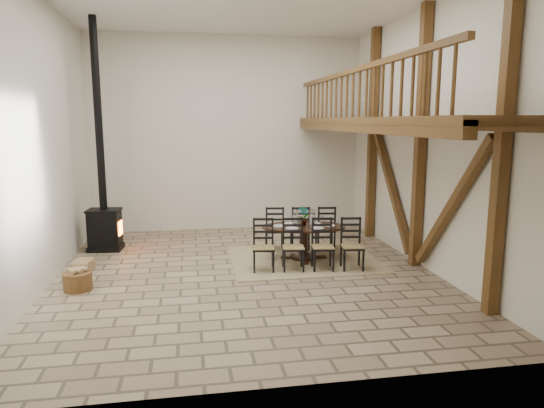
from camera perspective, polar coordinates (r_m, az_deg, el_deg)
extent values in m
plane|color=tan|center=(9.26, -3.00, -8.17)|extent=(8.00, 8.00, 0.00)
cube|color=silver|center=(12.79, -5.21, 8.17)|extent=(7.00, 0.02, 5.00)
cube|color=silver|center=(4.87, 2.23, 5.65)|extent=(7.00, 0.02, 5.00)
cube|color=silver|center=(9.11, -25.75, 6.62)|extent=(0.02, 8.00, 5.00)
cube|color=silver|center=(9.84, 17.71, 7.28)|extent=(0.02, 8.00, 5.00)
cube|color=brown|center=(7.64, 25.51, 6.21)|extent=(0.18, 0.18, 5.00)
cube|color=brown|center=(9.79, 17.08, 7.31)|extent=(0.18, 0.18, 5.00)
cube|color=brown|center=(12.08, 11.74, 7.92)|extent=(0.18, 0.18, 5.00)
cube|color=brown|center=(8.80, 20.35, -0.32)|extent=(0.14, 2.16, 2.54)
cube|color=brown|center=(11.01, 13.90, 1.93)|extent=(0.14, 2.16, 2.54)
cube|color=brown|center=(9.78, 17.17, 9.06)|extent=(0.20, 7.80, 0.20)
cube|color=brown|center=(9.50, 13.47, 9.52)|extent=(1.60, 7.80, 0.12)
cube|color=brown|center=(9.25, 9.40, 9.03)|extent=(0.18, 7.80, 0.22)
cube|color=brown|center=(9.29, 9.58, 15.21)|extent=(0.09, 7.60, 0.09)
cube|color=brown|center=(9.26, 9.50, 12.62)|extent=(0.06, 7.60, 0.86)
cube|color=tan|center=(10.18, 3.72, -6.44)|extent=(3.00, 2.50, 0.02)
ellipsoid|color=black|center=(10.01, 3.76, -2.69)|extent=(1.84, 1.25, 0.04)
cylinder|color=black|center=(10.09, 3.74, -4.67)|extent=(0.17, 0.17, 0.63)
cylinder|color=black|center=(10.17, 3.72, -6.23)|extent=(0.53, 0.53, 0.06)
cube|color=#9E8A48|center=(9.27, -1.00, -5.18)|extent=(0.46, 0.45, 0.04)
cube|color=black|center=(9.34, -1.00, -6.60)|extent=(0.44, 0.44, 0.44)
cube|color=black|center=(9.38, -1.04, -3.34)|extent=(0.36, 0.08, 0.57)
cube|color=#9E8A48|center=(9.30, 2.52, -5.14)|extent=(0.46, 0.45, 0.04)
cube|color=black|center=(9.37, 2.51, -6.55)|extent=(0.44, 0.44, 0.44)
cube|color=black|center=(9.41, 2.43, -3.30)|extent=(0.36, 0.08, 0.57)
cube|color=#9E8A48|center=(9.37, 6.00, -5.07)|extent=(0.46, 0.45, 0.04)
cube|color=black|center=(9.44, 5.97, -6.47)|extent=(0.44, 0.44, 0.44)
cube|color=black|center=(9.48, 5.86, -3.25)|extent=(0.36, 0.08, 0.57)
cube|color=#9E8A48|center=(9.47, 9.42, -4.99)|extent=(0.46, 0.45, 0.04)
cube|color=black|center=(9.54, 9.38, -6.38)|extent=(0.44, 0.44, 0.44)
cube|color=black|center=(9.58, 9.24, -3.19)|extent=(0.36, 0.08, 0.57)
cube|color=#9E8A48|center=(10.75, 0.28, -3.08)|extent=(0.46, 0.45, 0.04)
cube|color=black|center=(10.81, 0.28, -4.31)|extent=(0.44, 0.44, 0.44)
cube|color=black|center=(10.52, 0.33, -1.89)|extent=(0.36, 0.08, 0.57)
cube|color=#9E8A48|center=(10.80, 3.30, -3.04)|extent=(0.46, 0.45, 0.04)
cube|color=black|center=(10.85, 3.29, -4.27)|extent=(0.44, 0.44, 0.44)
cube|color=black|center=(10.57, 3.42, -1.86)|extent=(0.36, 0.08, 0.57)
cube|color=#9E8A48|center=(10.87, 6.29, -3.00)|extent=(0.46, 0.45, 0.04)
cube|color=black|center=(10.93, 6.27, -4.22)|extent=(0.44, 0.44, 0.44)
cube|color=black|center=(10.64, 6.47, -1.82)|extent=(0.36, 0.08, 0.57)
cube|color=silver|center=(10.00, 3.76, -2.55)|extent=(1.40, 0.82, 0.01)
cube|color=white|center=(9.99, 3.77, -2.08)|extent=(0.88, 0.39, 0.18)
cylinder|color=white|center=(9.95, 2.80, -1.64)|extent=(0.12, 0.12, 0.34)
cylinder|color=white|center=(9.99, 4.75, -1.62)|extent=(0.12, 0.12, 0.34)
cylinder|color=white|center=(9.97, 2.79, -2.15)|extent=(0.06, 0.06, 0.16)
cylinder|color=white|center=(10.01, 4.74, -2.12)|extent=(0.06, 0.06, 0.16)
imported|color=#4C723F|center=(10.01, 3.75, -1.41)|extent=(0.23, 0.17, 0.40)
cube|color=black|center=(11.48, -18.95, -4.85)|extent=(0.76, 0.61, 0.11)
cube|color=black|center=(11.38, -19.07, -2.71)|extent=(0.70, 0.55, 0.77)
cube|color=#FF590C|center=(11.30, -17.40, -2.71)|extent=(0.05, 0.31, 0.31)
cube|color=black|center=(11.31, -19.18, -0.70)|extent=(0.75, 0.60, 0.04)
cylinder|color=black|center=(11.14, -19.78, 9.79)|extent=(0.16, 0.16, 4.08)
cylinder|color=brown|center=(8.97, -21.88, -8.44)|extent=(0.47, 0.47, 0.31)
cube|color=tan|center=(8.91, -21.96, -7.26)|extent=(0.26, 0.26, 0.09)
cube|color=tan|center=(10.05, -21.30, -6.73)|extent=(0.39, 0.49, 0.22)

